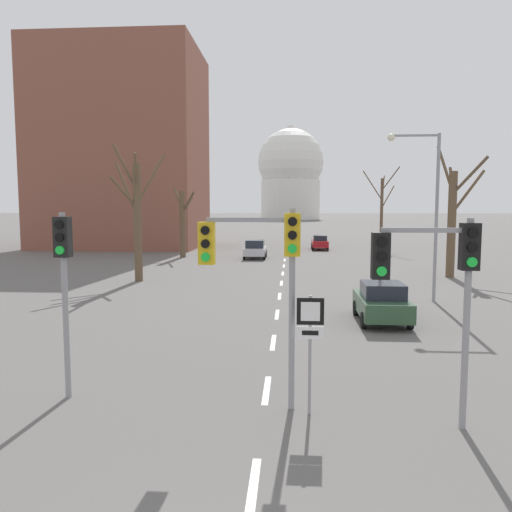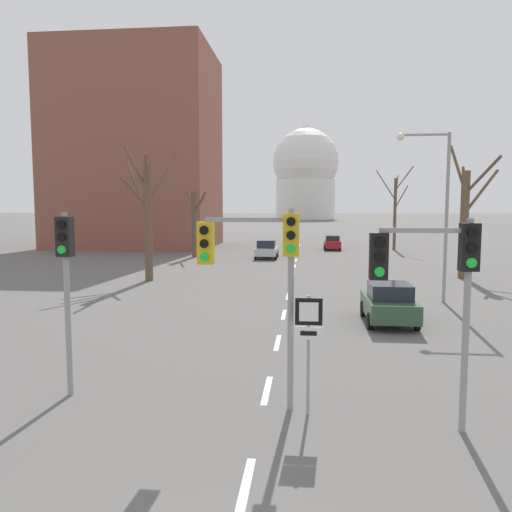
% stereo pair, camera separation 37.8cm
% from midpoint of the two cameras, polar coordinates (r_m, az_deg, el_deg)
% --- Properties ---
extents(lane_stripe_0, '(0.16, 2.00, 0.01)m').
position_cam_midpoint_polar(lane_stripe_0, '(9.06, 0.04, -25.08)').
color(lane_stripe_0, silver).
rests_on(lane_stripe_0, ground_plane).
extents(lane_stripe_1, '(0.16, 2.00, 0.01)m').
position_cam_midpoint_polar(lane_stripe_1, '(13.12, 2.12, -15.05)').
color(lane_stripe_1, silver).
rests_on(lane_stripe_1, ground_plane).
extents(lane_stripe_2, '(0.16, 2.00, 0.01)m').
position_cam_midpoint_polar(lane_stripe_2, '(17.40, 3.12, -9.83)').
color(lane_stripe_2, silver).
rests_on(lane_stripe_2, ground_plane).
extents(lane_stripe_3, '(0.16, 2.00, 0.01)m').
position_cam_midpoint_polar(lane_stripe_3, '(21.76, 3.70, -6.69)').
color(lane_stripe_3, silver).
rests_on(lane_stripe_3, ground_plane).
extents(lane_stripe_4, '(0.16, 2.00, 0.01)m').
position_cam_midpoint_polar(lane_stripe_4, '(26.18, 4.08, -4.61)').
color(lane_stripe_4, silver).
rests_on(lane_stripe_4, ground_plane).
extents(lane_stripe_5, '(0.16, 2.00, 0.01)m').
position_cam_midpoint_polar(lane_stripe_5, '(30.61, 4.36, -3.12)').
color(lane_stripe_5, silver).
rests_on(lane_stripe_5, ground_plane).
extents(lane_stripe_6, '(0.16, 2.00, 0.01)m').
position_cam_midpoint_polar(lane_stripe_6, '(35.07, 4.56, -2.02)').
color(lane_stripe_6, silver).
rests_on(lane_stripe_6, ground_plane).
extents(lane_stripe_7, '(0.16, 2.00, 0.01)m').
position_cam_midpoint_polar(lane_stripe_7, '(39.53, 4.71, -1.16)').
color(lane_stripe_7, silver).
rests_on(lane_stripe_7, ground_plane).
extents(lane_stripe_8, '(0.16, 2.00, 0.01)m').
position_cam_midpoint_polar(lane_stripe_8, '(44.00, 4.84, -0.47)').
color(lane_stripe_8, silver).
rests_on(lane_stripe_8, ground_plane).
extents(lane_stripe_9, '(0.16, 2.00, 0.01)m').
position_cam_midpoint_polar(lane_stripe_9, '(48.48, 4.94, 0.08)').
color(lane_stripe_9, silver).
rests_on(lane_stripe_9, ground_plane).
extents(lane_stripe_10, '(0.16, 2.00, 0.01)m').
position_cam_midpoint_polar(lane_stripe_10, '(52.96, 5.02, 0.55)').
color(lane_stripe_10, silver).
rests_on(lane_stripe_10, ground_plane).
extents(lane_stripe_11, '(0.16, 2.00, 0.01)m').
position_cam_midpoint_polar(lane_stripe_11, '(57.45, 5.09, 0.94)').
color(lane_stripe_11, silver).
rests_on(lane_stripe_11, ground_plane).
extents(lane_stripe_12, '(0.16, 2.00, 0.01)m').
position_cam_midpoint_polar(lane_stripe_12, '(61.93, 5.16, 1.27)').
color(lane_stripe_12, silver).
rests_on(lane_stripe_12, ground_plane).
extents(traffic_signal_centre_tall, '(2.29, 0.34, 4.60)m').
position_cam_midpoint_polar(traffic_signal_centre_tall, '(11.18, 1.45, -0.27)').
color(traffic_signal_centre_tall, gray).
rests_on(traffic_signal_centre_tall, ground_plane).
extents(traffic_signal_near_left, '(0.36, 0.34, 4.50)m').
position_cam_midpoint_polar(traffic_signal_near_left, '(12.80, -20.11, -1.35)').
color(traffic_signal_near_left, gray).
rests_on(traffic_signal_near_left, ground_plane).
extents(traffic_signal_near_right, '(2.13, 0.34, 4.41)m').
position_cam_midpoint_polar(traffic_signal_near_right, '(10.77, 20.78, -1.67)').
color(traffic_signal_near_right, gray).
rests_on(traffic_signal_near_right, ground_plane).
extents(route_sign_post, '(0.60, 0.08, 2.70)m').
position_cam_midpoint_polar(route_sign_post, '(11.18, 7.00, -8.84)').
color(route_sign_post, gray).
rests_on(route_sign_post, ground_plane).
extents(street_lamp_right, '(2.52, 0.36, 8.16)m').
position_cam_midpoint_polar(street_lamp_right, '(25.64, 20.39, 6.20)').
color(street_lamp_right, gray).
rests_on(street_lamp_right, ground_plane).
extents(sedan_near_left, '(1.78, 4.21, 1.58)m').
position_cam_midpoint_polar(sedan_near_left, '(55.29, 8.90, 1.55)').
color(sedan_near_left, maroon).
rests_on(sedan_near_left, ground_plane).
extents(sedan_near_right, '(1.93, 3.84, 1.63)m').
position_cam_midpoint_polar(sedan_near_right, '(20.75, 15.45, -5.18)').
color(sedan_near_right, '#2D4C33').
rests_on(sedan_near_right, ground_plane).
extents(sedan_mid_centre, '(1.98, 3.96, 1.69)m').
position_cam_midpoint_polar(sedan_mid_centre, '(45.21, 1.47, 0.79)').
color(sedan_mid_centre, '#B7B7BC').
rests_on(sedan_mid_centre, ground_plane).
extents(bare_tree_left_near, '(3.17, 3.72, 8.49)m').
position_cam_midpoint_polar(bare_tree_left_near, '(32.07, -11.99, 4.77)').
color(bare_tree_left_near, brown).
rests_on(bare_tree_left_near, ground_plane).
extents(bare_tree_right_near, '(3.53, 4.19, 8.92)m').
position_cam_midpoint_polar(bare_tree_right_near, '(56.53, 15.81, 5.16)').
color(bare_tree_right_near, brown).
rests_on(bare_tree_right_near, ground_plane).
extents(bare_tree_left_far, '(2.70, 3.60, 6.65)m').
position_cam_midpoint_polar(bare_tree_left_far, '(46.86, -6.78, 3.97)').
color(bare_tree_left_far, brown).
rests_on(bare_tree_left_far, ground_plane).
extents(bare_tree_right_far, '(2.95, 4.45, 8.86)m').
position_cam_midpoint_polar(bare_tree_right_far, '(35.29, 23.12, 4.20)').
color(bare_tree_right_far, brown).
rests_on(bare_tree_right_far, ground_plane).
extents(capitol_dome, '(25.66, 25.66, 36.24)m').
position_cam_midpoint_polar(capitol_dome, '(198.81, 5.74, 9.30)').
color(capitol_dome, silver).
rests_on(capitol_dome, ground_plane).
extents(apartment_block_left, '(18.00, 14.00, 22.68)m').
position_cam_midpoint_polar(apartment_block_left, '(61.48, -13.29, 11.70)').
color(apartment_block_left, brown).
rests_on(apartment_block_left, ground_plane).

